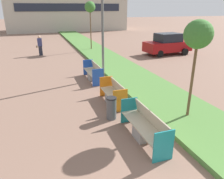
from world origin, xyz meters
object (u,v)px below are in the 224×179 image
Objects in this scene: parked_car_distant at (168,44)px; bench_orange_frame at (113,95)px; bench_teal_frame at (145,128)px; pedestrian_walking at (40,45)px; bench_blue_frame at (93,73)px; sapling_tree_far at (90,8)px; litter_bin at (111,108)px; sapling_tree_near at (198,36)px.

bench_orange_frame is at bearing -138.16° from parked_car_distant.
pedestrian_walking is (-2.66, 14.75, 0.50)m from bench_teal_frame.
bench_blue_frame is (0.01, 3.51, 0.01)m from bench_orange_frame.
sapling_tree_far reaches higher than pedestrian_walking.
litter_bin is 0.20× the size of parked_car_distant.
litter_bin is at bearing -80.94° from pedestrian_walking.
pedestrian_walking is at bearing 108.72° from sapling_tree_near.
bench_teal_frame reaches higher than litter_bin.
litter_bin is 0.19× the size of sapling_tree_far.
litter_bin is at bearing -112.18° from bench_orange_frame.
bench_teal_frame is at bearing -89.99° from bench_blue_frame.
sapling_tree_near is 12.61m from parked_car_distant.
pedestrian_walking is (-2.66, 8.24, 0.50)m from bench_blue_frame.
bench_teal_frame is at bearing -163.51° from sapling_tree_near.
bench_teal_frame is 1.26× the size of bench_orange_frame.
bench_orange_frame reaches higher than litter_bin.
bench_blue_frame is 2.70× the size of litter_bin.
sapling_tree_near reaches higher than pedestrian_walking.
bench_orange_frame is at bearing 90.12° from bench_teal_frame.
sapling_tree_near is (2.13, -5.88, 2.72)m from bench_blue_frame.
sapling_tree_near reaches higher than bench_orange_frame.
bench_blue_frame reaches higher than litter_bin.
bench_orange_frame is 3.51m from bench_blue_frame.
bench_teal_frame is 6.51m from bench_blue_frame.
sapling_tree_far is (0.00, 14.91, 0.85)m from sapling_tree_near.
litter_bin is at bearing -135.80° from parked_car_distant.
pedestrian_walking is at bearing 99.06° from litter_bin.
bench_teal_frame is at bearing -79.78° from pedestrian_walking.
parked_car_distant is at bearing -16.72° from pedestrian_walking.
litter_bin is (-0.56, -1.37, 0.07)m from bench_orange_frame.
sapling_tree_far reaches higher than litter_bin.
sapling_tree_far is (2.13, 15.54, 3.57)m from bench_teal_frame.
sapling_tree_far is at bearing 80.36° from bench_orange_frame.
bench_blue_frame is 0.64× the size of sapling_tree_near.
bench_blue_frame is 6.82m from sapling_tree_near.
sapling_tree_far reaches higher than bench_teal_frame.
sapling_tree_far is 5.74m from pedestrian_walking.
pedestrian_walking is 0.40× the size of parked_car_distant.
bench_blue_frame is at bearing -103.24° from sapling_tree_far.
bench_blue_frame is 4.92m from litter_bin.
bench_orange_frame is 1.48m from litter_bin.
sapling_tree_near reaches higher than parked_car_distant.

